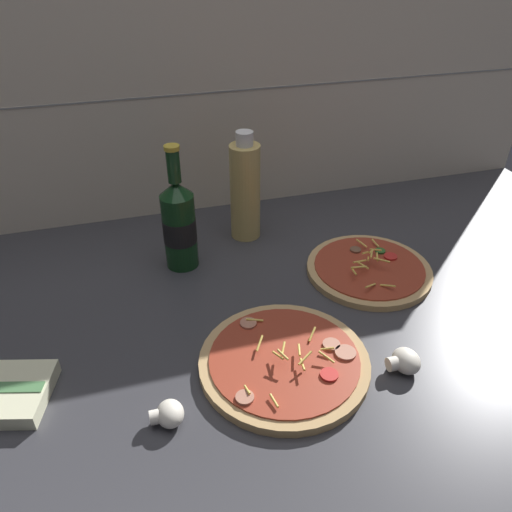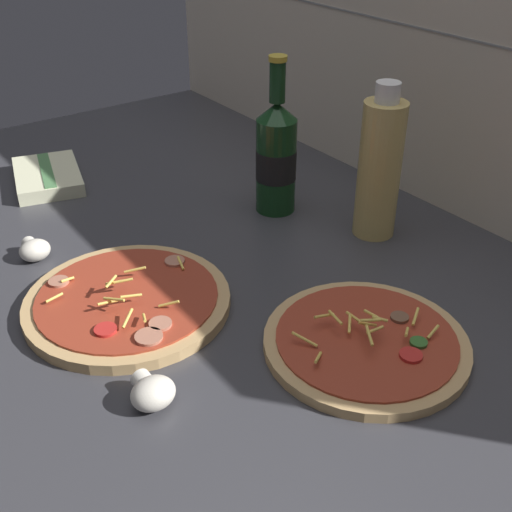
{
  "view_description": "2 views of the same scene",
  "coord_description": "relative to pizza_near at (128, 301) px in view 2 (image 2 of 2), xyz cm",
  "views": [
    {
      "loc": [
        -23.93,
        -61.77,
        60.15
      ],
      "look_at": [
        -3.46,
        9.72,
        10.45
      ],
      "focal_mm": 35.0,
      "sensor_mm": 36.0,
      "label": 1
    },
    {
      "loc": [
        59.98,
        -36.07,
        51.86
      ],
      "look_at": [
        1.9,
        6.13,
        7.68
      ],
      "focal_mm": 45.0,
      "sensor_mm": 36.0,
      "label": 2
    }
  ],
  "objects": [
    {
      "name": "oil_bottle",
      "position": [
        4.21,
        39.88,
        9.98
      ],
      "size": [
        6.41,
        6.41,
        23.63
      ],
      "color": "#D6B766",
      "rests_on": "counter_slab"
    },
    {
      "name": "tile_backsplash",
      "position": [
        4.45,
        55.3,
        26.61
      ],
      "size": [
        160.0,
        1.13,
        60.0
      ],
      "color": "beige",
      "rests_on": "ground"
    },
    {
      "name": "counter_slab",
      "position": [
        4.45,
        9.8,
        -2.14
      ],
      "size": [
        160.0,
        90.0,
        2.5
      ],
      "color": "#38383D",
      "rests_on": "ground"
    },
    {
      "name": "dish_towel",
      "position": [
        -42.99,
        5.44,
        0.32
      ],
      "size": [
        18.96,
        14.95,
        2.56
      ],
      "color": "beige",
      "rests_on": "counter_slab"
    },
    {
      "name": "mushroom_right",
      "position": [
        -18.71,
        -5.57,
        0.68
      ],
      "size": [
        4.71,
        4.48,
        3.14
      ],
      "color": "white",
      "rests_on": "counter_slab"
    },
    {
      "name": "pizza_near",
      "position": [
        0.0,
        0.0,
        0.0
      ],
      "size": [
        26.59,
        26.59,
        4.53
      ],
      "color": "tan",
      "rests_on": "counter_slab"
    },
    {
      "name": "mushroom_left",
      "position": [
        17.5,
        -5.76,
        0.83
      ],
      "size": [
        5.17,
        4.93,
        3.45
      ],
      "color": "white",
      "rests_on": "counter_slab"
    },
    {
      "name": "beer_bottle",
      "position": [
        -10.79,
        32.35,
        8.54
      ],
      "size": [
        6.55,
        6.55,
        25.22
      ],
      "color": "#143819",
      "rests_on": "counter_slab"
    },
    {
      "name": "pizza_far",
      "position": [
        24.11,
        19.19,
        -0.11
      ],
      "size": [
        24.41,
        24.41,
        4.53
      ],
      "color": "tan",
      "rests_on": "counter_slab"
    }
  ]
}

